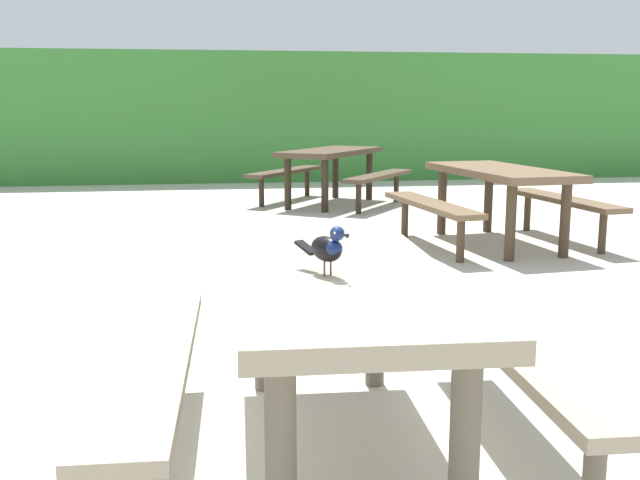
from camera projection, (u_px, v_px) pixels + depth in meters
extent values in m
plane|color=beige|center=(246.00, 433.00, 3.03)|extent=(60.00, 60.00, 0.00)
cube|color=#387A33|center=(216.00, 117.00, 13.50)|extent=(28.00, 2.23, 2.22)
cube|color=gray|center=(341.00, 277.00, 2.72)|extent=(0.83, 1.83, 0.07)
cylinder|color=#635B4C|center=(281.00, 464.00, 2.08)|extent=(0.09, 0.09, 0.67)
cylinder|color=#635B4C|center=(464.00, 454.00, 2.13)|extent=(0.09, 0.09, 0.67)
cylinder|color=#635B4C|center=(264.00, 321.00, 3.45)|extent=(0.09, 0.09, 0.67)
cylinder|color=#635B4C|center=(375.00, 317.00, 3.51)|extent=(0.09, 0.09, 0.67)
cube|color=gray|center=(151.00, 359.00, 2.70)|extent=(0.34, 1.72, 0.05)
cylinder|color=#635B4C|center=(169.00, 357.00, 3.37)|extent=(0.07, 0.07, 0.39)
cube|color=gray|center=(519.00, 345.00, 2.85)|extent=(0.34, 1.72, 0.05)
cylinder|color=#635B4C|center=(594.00, 480.00, 2.27)|extent=(0.07, 0.07, 0.39)
cylinder|color=#635B4C|center=(467.00, 346.00, 3.52)|extent=(0.07, 0.07, 0.39)
ellipsoid|color=black|center=(326.00, 249.00, 2.57)|extent=(0.13, 0.17, 0.09)
ellipsoid|color=navy|center=(334.00, 249.00, 2.54)|extent=(0.08, 0.09, 0.06)
sphere|color=navy|center=(337.00, 234.00, 2.52)|extent=(0.05, 0.05, 0.05)
sphere|color=#EAE08C|center=(344.00, 232.00, 2.52)|extent=(0.01, 0.01, 0.01)
sphere|color=#EAE08C|center=(335.00, 233.00, 2.49)|extent=(0.01, 0.01, 0.01)
cone|color=black|center=(345.00, 235.00, 2.48)|extent=(0.03, 0.03, 0.02)
cube|color=black|center=(306.00, 248.00, 2.67)|extent=(0.08, 0.10, 0.04)
cylinder|color=#47423D|center=(331.00, 268.00, 2.59)|extent=(0.01, 0.01, 0.05)
cylinder|color=#47423D|center=(324.00, 269.00, 2.57)|extent=(0.01, 0.01, 0.05)
cube|color=#473828|center=(331.00, 152.00, 9.86)|extent=(1.66, 1.91, 0.07)
cylinder|color=#2E241A|center=(369.00, 176.00, 10.42)|extent=(0.09, 0.09, 0.67)
cylinder|color=#2E241A|center=(335.00, 174.00, 10.66)|extent=(0.09, 0.09, 0.67)
cylinder|color=#2E241A|center=(325.00, 186.00, 9.19)|extent=(0.09, 0.09, 0.67)
cylinder|color=#2E241A|center=(288.00, 184.00, 9.43)|extent=(0.09, 0.09, 0.67)
cube|color=#473828|center=(379.00, 176.00, 9.60)|extent=(1.22, 1.56, 0.05)
cylinder|color=#2E241A|center=(396.00, 188.00, 10.20)|extent=(0.07, 0.07, 0.39)
cylinder|color=#2E241A|center=(359.00, 198.00, 9.07)|extent=(0.07, 0.07, 0.39)
cube|color=#473828|center=(285.00, 172.00, 10.22)|extent=(1.22, 1.56, 0.05)
cylinder|color=#2E241A|center=(307.00, 183.00, 10.82)|extent=(0.07, 0.07, 0.39)
cylinder|color=#2E241A|center=(261.00, 192.00, 9.70)|extent=(0.07, 0.07, 0.39)
cube|color=brown|center=(500.00, 172.00, 6.98)|extent=(0.97, 1.88, 0.07)
cylinder|color=#423324|center=(511.00, 223.00, 6.31)|extent=(0.09, 0.09, 0.67)
cylinder|color=#423324|center=(565.00, 220.00, 6.45)|extent=(0.09, 0.09, 0.67)
cylinder|color=#423324|center=(442.00, 202.00, 7.64)|extent=(0.09, 0.09, 0.67)
cylinder|color=#423324|center=(488.00, 200.00, 7.78)|extent=(0.09, 0.09, 0.67)
cube|color=brown|center=(431.00, 205.00, 6.85)|extent=(0.48, 1.73, 0.05)
cylinder|color=#423324|center=(461.00, 240.00, 6.28)|extent=(0.07, 0.07, 0.39)
cylinder|color=#423324|center=(405.00, 218.00, 7.50)|extent=(0.07, 0.07, 0.39)
cube|color=brown|center=(563.00, 200.00, 7.21)|extent=(0.48, 1.73, 0.05)
cylinder|color=#423324|center=(603.00, 232.00, 6.64)|extent=(0.07, 0.07, 0.39)
cylinder|color=#423324|center=(527.00, 213.00, 7.86)|extent=(0.07, 0.07, 0.39)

